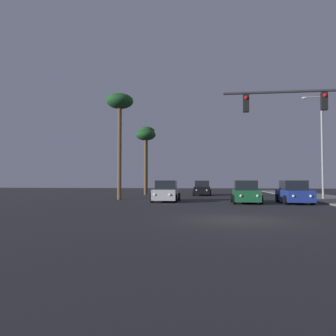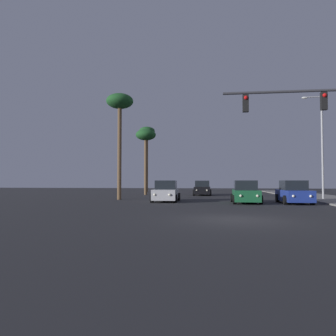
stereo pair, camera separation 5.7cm
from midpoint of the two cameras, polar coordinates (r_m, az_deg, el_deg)
The scene contains 10 objects.
ground_plane at distance 14.29m, azimuth 11.85°, elevation -8.83°, with size 120.00×120.00×0.00m, color #28282B.
car_black at distance 37.87m, azimuth 6.04°, elevation -3.59°, with size 2.04×4.31×1.68m.
car_blue at distance 25.72m, azimuth 21.11°, elevation -4.08°, with size 2.04×4.32×1.68m.
car_silver at distance 26.30m, azimuth -0.30°, elevation -4.19°, with size 2.04×4.34×1.68m.
car_green at distance 25.14m, azimuth 13.42°, elevation -4.22°, with size 2.04×4.33×1.68m.
traffic_light_mast at distance 18.56m, azimuth 26.94°, elevation 7.62°, with size 7.83×0.36×6.50m.
street_lamp at distance 31.34m, azimuth 25.09°, elevation 4.31°, with size 1.74×0.24×9.00m.
palm_tree_mid at distance 39.21m, azimuth -3.85°, elevation 5.22°, with size 2.40×2.40×7.80m.
palm_tree_near at distance 29.96m, azimuth -8.35°, elevation 10.39°, with size 2.40×2.40×9.43m.
palm_tree_far at distance 49.51m, azimuth -3.66°, elevation 5.72°, with size 2.40×2.40×9.80m.
Camera 2 is at (-1.11, -14.15, 1.64)m, focal length 35.00 mm.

